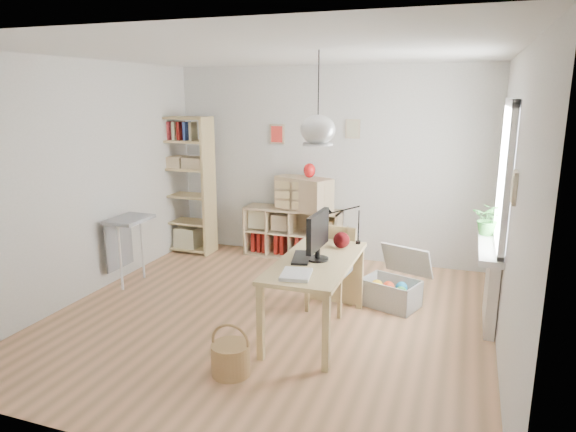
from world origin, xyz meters
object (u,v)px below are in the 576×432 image
(storage_chest, at_px, (394,287))
(drawer_chest, at_px, (304,193))
(desk, at_px, (316,269))
(cube_shelf, at_px, (292,236))
(tall_bookshelf, at_px, (185,179))
(chair, at_px, (332,263))
(monitor, at_px, (318,234))

(storage_chest, height_order, drawer_chest, drawer_chest)
(desk, relative_size, cube_shelf, 1.07)
(tall_bookshelf, relative_size, drawer_chest, 2.49)
(drawer_chest, bearing_deg, storage_chest, -16.61)
(cube_shelf, height_order, drawer_chest, drawer_chest)
(cube_shelf, bearing_deg, storage_chest, -37.85)
(chair, bearing_deg, drawer_chest, 124.67)
(monitor, bearing_deg, cube_shelf, 116.98)
(storage_chest, bearing_deg, desk, -105.10)
(tall_bookshelf, bearing_deg, desk, -37.01)
(chair, bearing_deg, cube_shelf, 129.19)
(cube_shelf, distance_m, monitor, 2.55)
(monitor, bearing_deg, drawer_chest, 113.18)
(tall_bookshelf, height_order, drawer_chest, tall_bookshelf)
(tall_bookshelf, xyz_separation_m, chair, (2.58, -1.31, -0.58))
(chair, height_order, storage_chest, chair)
(desk, relative_size, storage_chest, 1.82)
(chair, bearing_deg, monitor, -82.04)
(desk, distance_m, drawer_chest, 2.36)
(tall_bookshelf, xyz_separation_m, storage_chest, (3.23, -1.01, -0.88))
(monitor, height_order, drawer_chest, monitor)
(tall_bookshelf, xyz_separation_m, monitor, (2.60, -1.94, -0.07))
(desk, distance_m, tall_bookshelf, 3.27)
(chair, bearing_deg, storage_chest, 31.00)
(cube_shelf, distance_m, tall_bookshelf, 1.77)
(cube_shelf, xyz_separation_m, drawer_chest, (0.19, -0.04, 0.65))
(cube_shelf, xyz_separation_m, chair, (1.02, -1.59, 0.21))
(desk, relative_size, drawer_chest, 1.87)
(chair, relative_size, drawer_chest, 1.11)
(storage_chest, bearing_deg, chair, -136.29)
(cube_shelf, distance_m, chair, 1.90)
(monitor, distance_m, drawer_chest, 2.34)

